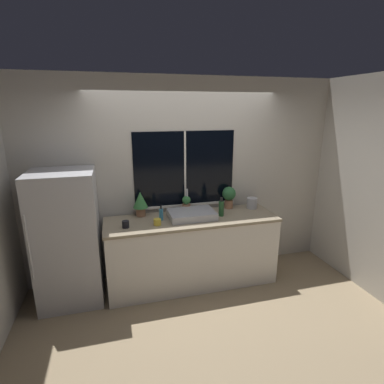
{
  "coord_description": "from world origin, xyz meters",
  "views": [
    {
      "loc": [
        -0.94,
        -3.17,
        2.3
      ],
      "look_at": [
        0.0,
        0.33,
        1.28
      ],
      "focal_mm": 28.0,
      "sensor_mm": 36.0,
      "label": 1
    }
  ],
  "objects_px": {
    "potted_plant_left": "(140,202)",
    "bottle_tall": "(221,208)",
    "sink": "(192,214)",
    "mug_black": "(126,224)",
    "mug_yellow": "(157,222)",
    "kettle": "(252,203)",
    "soap_bottle": "(161,214)",
    "potted_plant_center": "(186,204)",
    "potted_plant_right": "(229,195)",
    "refrigerator": "(68,238)"
  },
  "relations": [
    {
      "from": "mug_yellow",
      "to": "mug_black",
      "type": "distance_m",
      "value": 0.38
    },
    {
      "from": "mug_yellow",
      "to": "mug_black",
      "type": "xyz_separation_m",
      "value": [
        -0.38,
        0.01,
        0.0
      ]
    },
    {
      "from": "potted_plant_right",
      "to": "soap_bottle",
      "type": "distance_m",
      "value": 1.03
    },
    {
      "from": "mug_yellow",
      "to": "mug_black",
      "type": "height_order",
      "value": "mug_black"
    },
    {
      "from": "potted_plant_left",
      "to": "soap_bottle",
      "type": "xyz_separation_m",
      "value": [
        0.23,
        -0.22,
        -0.12
      ]
    },
    {
      "from": "potted_plant_right",
      "to": "bottle_tall",
      "type": "relative_size",
      "value": 1.21
    },
    {
      "from": "sink",
      "to": "kettle",
      "type": "distance_m",
      "value": 0.93
    },
    {
      "from": "potted_plant_center",
      "to": "kettle",
      "type": "bearing_deg",
      "value": -5.49
    },
    {
      "from": "potted_plant_left",
      "to": "potted_plant_right",
      "type": "relative_size",
      "value": 1.07
    },
    {
      "from": "refrigerator",
      "to": "soap_bottle",
      "type": "relative_size",
      "value": 8.57
    },
    {
      "from": "potted_plant_left",
      "to": "kettle",
      "type": "distance_m",
      "value": 1.56
    },
    {
      "from": "sink",
      "to": "potted_plant_right",
      "type": "height_order",
      "value": "sink"
    },
    {
      "from": "soap_bottle",
      "to": "mug_yellow",
      "type": "bearing_deg",
      "value": -115.56
    },
    {
      "from": "potted_plant_left",
      "to": "soap_bottle",
      "type": "bearing_deg",
      "value": -43.32
    },
    {
      "from": "sink",
      "to": "kettle",
      "type": "relative_size",
      "value": 3.54
    },
    {
      "from": "soap_bottle",
      "to": "bottle_tall",
      "type": "relative_size",
      "value": 0.74
    },
    {
      "from": "refrigerator",
      "to": "potted_plant_left",
      "type": "xyz_separation_m",
      "value": [
        0.89,
        0.23,
        0.31
      ]
    },
    {
      "from": "sink",
      "to": "potted_plant_center",
      "type": "distance_m",
      "value": 0.25
    },
    {
      "from": "sink",
      "to": "mug_yellow",
      "type": "relative_size",
      "value": 6.45
    },
    {
      "from": "soap_bottle",
      "to": "kettle",
      "type": "bearing_deg",
      "value": 5.65
    },
    {
      "from": "sink",
      "to": "bottle_tall",
      "type": "height_order",
      "value": "sink"
    },
    {
      "from": "refrigerator",
      "to": "mug_black",
      "type": "relative_size",
      "value": 19.04
    },
    {
      "from": "potted_plant_center",
      "to": "kettle",
      "type": "xyz_separation_m",
      "value": [
        0.93,
        -0.09,
        -0.03
      ]
    },
    {
      "from": "potted_plant_center",
      "to": "bottle_tall",
      "type": "bearing_deg",
      "value": -34.65
    },
    {
      "from": "potted_plant_left",
      "to": "bottle_tall",
      "type": "height_order",
      "value": "potted_plant_left"
    },
    {
      "from": "soap_bottle",
      "to": "mug_black",
      "type": "relative_size",
      "value": 2.22
    },
    {
      "from": "potted_plant_left",
      "to": "potted_plant_right",
      "type": "bearing_deg",
      "value": 0.0
    },
    {
      "from": "mug_yellow",
      "to": "soap_bottle",
      "type": "bearing_deg",
      "value": 64.44
    },
    {
      "from": "mug_black",
      "to": "bottle_tall",
      "type": "bearing_deg",
      "value": 3.92
    },
    {
      "from": "potted_plant_left",
      "to": "mug_black",
      "type": "distance_m",
      "value": 0.45
    },
    {
      "from": "potted_plant_left",
      "to": "bottle_tall",
      "type": "relative_size",
      "value": 1.29
    },
    {
      "from": "potted_plant_right",
      "to": "bottle_tall",
      "type": "bearing_deg",
      "value": -127.9
    },
    {
      "from": "kettle",
      "to": "potted_plant_right",
      "type": "bearing_deg",
      "value": 164.14
    },
    {
      "from": "refrigerator",
      "to": "potted_plant_right",
      "type": "relative_size",
      "value": 5.25
    },
    {
      "from": "potted_plant_right",
      "to": "bottle_tall",
      "type": "height_order",
      "value": "potted_plant_right"
    },
    {
      "from": "refrigerator",
      "to": "mug_yellow",
      "type": "xyz_separation_m",
      "value": [
        1.05,
        -0.14,
        0.16
      ]
    },
    {
      "from": "soap_bottle",
      "to": "mug_yellow",
      "type": "distance_m",
      "value": 0.17
    },
    {
      "from": "sink",
      "to": "soap_bottle",
      "type": "distance_m",
      "value": 0.4
    },
    {
      "from": "sink",
      "to": "mug_black",
      "type": "relative_size",
      "value": 6.92
    },
    {
      "from": "potted_plant_left",
      "to": "potted_plant_center",
      "type": "relative_size",
      "value": 1.46
    },
    {
      "from": "bottle_tall",
      "to": "mug_yellow",
      "type": "height_order",
      "value": "bottle_tall"
    },
    {
      "from": "potted_plant_left",
      "to": "mug_yellow",
      "type": "xyz_separation_m",
      "value": [
        0.16,
        -0.37,
        -0.16
      ]
    },
    {
      "from": "soap_bottle",
      "to": "bottle_tall",
      "type": "xyz_separation_m",
      "value": [
        0.78,
        -0.06,
        0.03
      ]
    },
    {
      "from": "kettle",
      "to": "potted_plant_center",
      "type": "bearing_deg",
      "value": 174.51
    },
    {
      "from": "sink",
      "to": "potted_plant_center",
      "type": "bearing_deg",
      "value": 92.67
    },
    {
      "from": "kettle",
      "to": "mug_black",
      "type": "bearing_deg",
      "value": -171.24
    },
    {
      "from": "soap_bottle",
      "to": "bottle_tall",
      "type": "distance_m",
      "value": 0.79
    },
    {
      "from": "potted_plant_center",
      "to": "mug_black",
      "type": "bearing_deg",
      "value": -156.51
    },
    {
      "from": "sink",
      "to": "kettle",
      "type": "bearing_deg",
      "value": 9.22
    },
    {
      "from": "potted_plant_right",
      "to": "potted_plant_center",
      "type": "bearing_deg",
      "value": -180.0
    }
  ]
}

